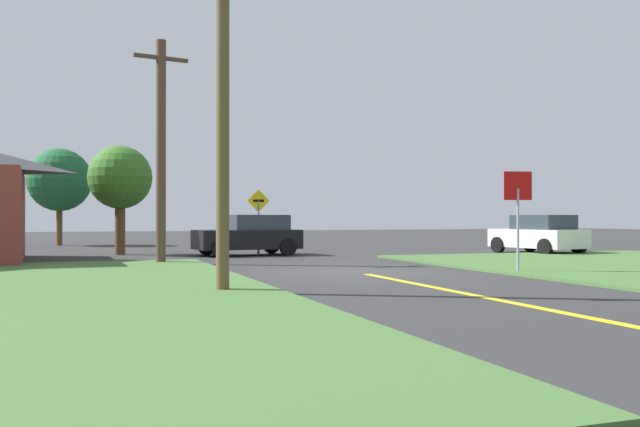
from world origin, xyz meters
name	(u,v)px	position (x,y,z in m)	size (l,w,h in m)	color
ground_plane	(353,272)	(0.00, 0.00, 0.00)	(120.00, 120.00, 0.00)	#2E2E2E
lane_stripe_center	(530,306)	(0.00, -8.00, 0.01)	(0.20, 14.00, 0.01)	yellow
stop_sign	(518,201)	(4.02, -2.00, 1.96)	(0.76, 0.22, 2.77)	#9EA0A8
car_approaching_junction	(250,235)	(-0.77, 9.08, 0.80)	(4.28, 2.40, 1.62)	black
car_on_crossroad	(539,234)	(10.95, 6.29, 0.80)	(2.65, 4.15, 1.62)	white
utility_pole_near	(223,98)	(-4.52, -4.19, 3.92)	(1.76, 0.62, 7.53)	brown
utility_pole_mid	(161,149)	(-4.72, 4.94, 3.75)	(1.79, 0.47, 7.29)	brown
direction_sign	(258,214)	(-0.50, 8.74, 1.64)	(0.90, 0.10, 2.63)	slate
oak_tree_left	(59,180)	(-8.22, 21.92, 3.54)	(3.40, 3.40, 5.26)	brown
pine_tree_center	(120,178)	(-5.65, 11.26, 3.11)	(2.58, 2.58, 4.44)	brown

